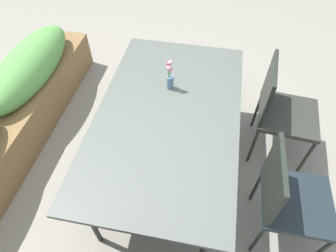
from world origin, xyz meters
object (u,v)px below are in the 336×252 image
(dining_table, at_px, (168,117))
(flower_vase, at_px, (170,77))
(chair_near_right, at_px, (280,108))
(chair_near_left, at_px, (288,196))
(planter_box, at_px, (2,128))

(dining_table, relative_size, flower_vase, 6.78)
(chair_near_right, bearing_deg, dining_table, -60.22)
(chair_near_right, xyz_separation_m, flower_vase, (-0.14, 0.94, 0.30))
(dining_table, height_order, chair_near_left, chair_near_left)
(chair_near_left, xyz_separation_m, planter_box, (0.30, 2.40, -0.19))
(dining_table, bearing_deg, chair_near_right, -65.09)
(dining_table, relative_size, chair_near_left, 1.99)
(dining_table, bearing_deg, chair_near_left, -114.42)
(flower_vase, bearing_deg, chair_near_left, -126.19)
(flower_vase, bearing_deg, chair_near_right, -81.61)
(dining_table, height_order, flower_vase, flower_vase)
(chair_near_right, xyz_separation_m, planter_box, (-0.52, 2.40, -0.20))
(chair_near_right, distance_m, planter_box, 2.46)
(chair_near_left, bearing_deg, planter_box, -97.50)
(planter_box, bearing_deg, dining_table, -85.94)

